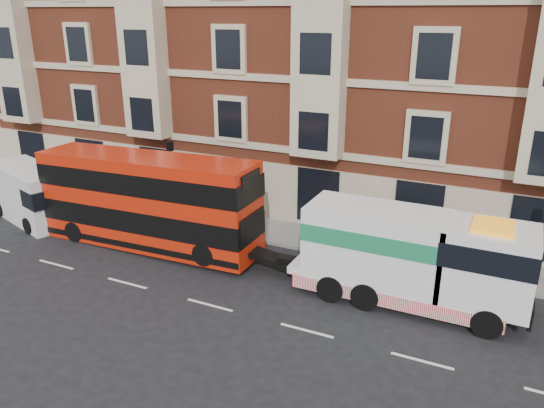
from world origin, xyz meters
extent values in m
plane|color=black|center=(0.00, 0.00, 0.00)|extent=(120.00, 120.00, 0.00)
cube|color=slate|center=(0.00, 7.50, 0.07)|extent=(90.00, 3.00, 0.15)
cube|color=brown|center=(0.50, 15.00, 9.00)|extent=(45.00, 12.00, 18.00)
cylinder|color=black|center=(-6.00, 6.20, 2.15)|extent=(0.14, 0.14, 4.00)
cube|color=black|center=(-6.00, 6.20, 4.25)|extent=(0.35, 0.15, 0.50)
cube|color=red|center=(-5.41, 3.43, 2.29)|extent=(10.91, 2.44, 4.29)
cube|color=black|center=(-5.41, 3.43, 1.66)|extent=(10.95, 2.50, 1.02)
cube|color=black|center=(-5.41, 3.43, 3.41)|extent=(10.95, 2.50, 0.97)
cylinder|color=black|center=(-9.12, 2.33, 0.51)|extent=(1.01, 0.31, 1.01)
cylinder|color=black|center=(-9.12, 4.53, 0.51)|extent=(1.01, 0.31, 1.01)
cylinder|color=black|center=(-1.71, 2.33, 0.80)|extent=(1.01, 0.31, 1.01)
cylinder|color=black|center=(-1.71, 4.53, 0.80)|extent=(1.01, 0.31, 1.01)
cube|color=white|center=(6.59, 3.43, 0.93)|extent=(8.77, 2.24, 0.29)
cube|color=white|center=(9.41, 3.43, 2.19)|extent=(3.12, 2.44, 2.83)
cube|color=white|center=(5.42, 3.43, 2.24)|extent=(5.26, 2.44, 2.83)
cube|color=#1B7B4C|center=(5.42, 3.43, 2.73)|extent=(5.31, 2.48, 0.68)
cube|color=red|center=(6.39, 3.43, 0.58)|extent=(7.80, 2.50, 0.54)
cylinder|color=black|center=(9.70, 2.33, 0.54)|extent=(1.07, 0.34, 1.07)
cylinder|color=black|center=(9.70, 4.53, 0.54)|extent=(1.07, 0.34, 1.07)
cylinder|color=black|center=(5.42, 2.33, 0.54)|extent=(1.07, 0.39, 1.07)
cylinder|color=black|center=(5.42, 4.53, 0.54)|extent=(1.07, 0.39, 1.07)
cylinder|color=black|center=(4.05, 2.33, 0.54)|extent=(1.07, 0.39, 1.07)
cylinder|color=black|center=(4.05, 4.53, 0.54)|extent=(1.07, 0.39, 1.07)
cube|color=silver|center=(-13.31, 3.56, 1.45)|extent=(5.97, 3.80, 2.89)
cylinder|color=black|center=(-15.33, 3.09, 0.42)|extent=(0.89, 0.52, 0.85)
cylinder|color=black|center=(-14.69, 5.11, 0.42)|extent=(0.89, 0.52, 0.85)
cylinder|color=black|center=(-11.93, 2.02, 0.42)|extent=(0.89, 0.52, 0.85)
cylinder|color=black|center=(-11.29, 4.03, 0.42)|extent=(0.89, 0.52, 0.85)
imported|color=#1A2234|center=(-12.91, 6.93, 1.07)|extent=(0.71, 0.49, 1.85)
camera|label=1|loc=(9.80, -14.96, 10.60)|focal=35.00mm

